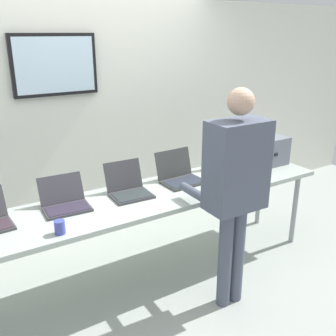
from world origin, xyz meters
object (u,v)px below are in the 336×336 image
object	(u,v)px
equipment_box	(263,150)
coffee_mug	(60,227)
workbench	(158,198)
laptop_station_3	(180,175)
person	(235,181)
laptop_station_1	(65,201)
laptop_station_4	(226,164)
laptop_station_2	(128,188)

from	to	relation	value
equipment_box	coffee_mug	distance (m)	2.24
workbench	laptop_station_3	distance (m)	0.34
workbench	equipment_box	size ratio (longest dim) A/B	7.26
workbench	laptop_station_3	size ratio (longest dim) A/B	8.27
laptop_station_3	person	bearing A→B (deg)	-91.10
person	coffee_mug	world-z (taller)	person
workbench	laptop_station_3	bearing A→B (deg)	22.59
coffee_mug	laptop_station_1	bearing A→B (deg)	67.19
workbench	equipment_box	distance (m)	1.31
workbench	laptop_station_4	bearing A→B (deg)	8.81
person	equipment_box	bearing A→B (deg)	34.90
laptop_station_1	coffee_mug	size ratio (longest dim) A/B	3.79
workbench	laptop_station_1	xyz separation A→B (m)	(-0.76, 0.13, 0.10)
laptop_station_4	coffee_mug	bearing A→B (deg)	-167.80
equipment_box	person	size ratio (longest dim) A/B	0.25
workbench	laptop_station_2	size ratio (longest dim) A/B	8.95
equipment_box	laptop_station_1	bearing A→B (deg)	178.72
equipment_box	laptop_station_4	xyz separation A→B (m)	(-0.46, 0.05, -0.08)
workbench	laptop_station_4	world-z (taller)	laptop_station_4
equipment_box	laptop_station_2	size ratio (longest dim) A/B	1.23
equipment_box	laptop_station_2	bearing A→B (deg)	179.24
laptop_station_2	laptop_station_3	world-z (taller)	laptop_station_3
laptop_station_2	laptop_station_3	size ratio (longest dim) A/B	0.92
laptop_station_1	coffee_mug	xyz separation A→B (m)	(-0.16, -0.38, -0.01)
equipment_box	workbench	bearing A→B (deg)	-176.28
equipment_box	laptop_station_2	world-z (taller)	equipment_box
laptop_station_4	laptop_station_1	bearing A→B (deg)	-179.99
workbench	coffee_mug	size ratio (longest dim) A/B	33.00
laptop_station_2	laptop_station_4	xyz separation A→B (m)	(1.07, 0.03, 0.00)
laptop_station_3	laptop_station_4	distance (m)	0.54
laptop_station_2	workbench	bearing A→B (deg)	-24.67
laptop_station_1	laptop_station_2	size ratio (longest dim) A/B	1.03
workbench	laptop_station_4	distance (m)	0.86
workbench	coffee_mug	world-z (taller)	coffee_mug
workbench	laptop_station_4	size ratio (longest dim) A/B	8.48
person	coffee_mug	xyz separation A→B (m)	(-1.20, 0.37, -0.21)
laptop_station_2	person	world-z (taller)	person
equipment_box	coffee_mug	size ratio (longest dim) A/B	4.55
laptop_station_1	equipment_box	bearing A→B (deg)	-1.28
equipment_box	coffee_mug	world-z (taller)	equipment_box
laptop_station_1	laptop_station_3	xyz separation A→B (m)	(1.06, -0.01, 0.01)
person	coffee_mug	distance (m)	1.28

